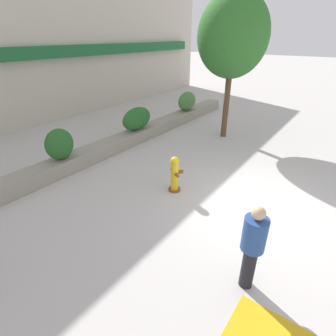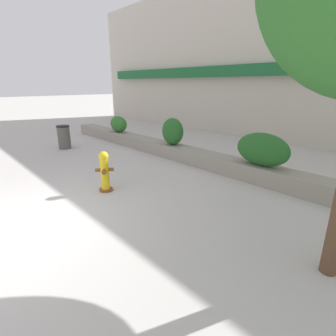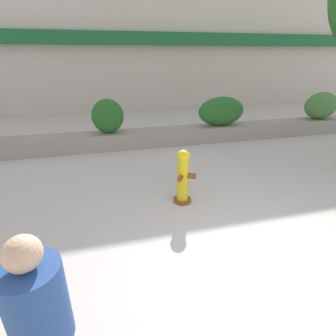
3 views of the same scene
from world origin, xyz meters
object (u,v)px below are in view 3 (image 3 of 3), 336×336
(hedge_bush_1, at_px, (108,116))
(fire_hydrant, at_px, (183,176))
(hedge_bush_2, at_px, (221,111))
(pedestrian, at_px, (43,325))
(hedge_bush_3, at_px, (321,106))

(hedge_bush_1, relative_size, fire_hydrant, 0.94)
(hedge_bush_1, height_order, hedge_bush_2, hedge_bush_1)
(hedge_bush_1, xyz_separation_m, pedestrian, (-0.70, -6.55, -0.02))
(hedge_bush_2, distance_m, fire_hydrant, 4.39)
(hedge_bush_2, height_order, fire_hydrant, hedge_bush_2)
(fire_hydrant, bearing_deg, pedestrian, -123.41)
(hedge_bush_1, bearing_deg, fire_hydrant, -71.29)
(fire_hydrant, height_order, pedestrian, pedestrian)
(hedge_bush_3, relative_size, pedestrian, 0.75)
(hedge_bush_1, distance_m, hedge_bush_3, 7.59)
(hedge_bush_3, distance_m, pedestrian, 10.56)
(fire_hydrant, bearing_deg, hedge_bush_1, 108.71)
(hedge_bush_2, bearing_deg, fire_hydrant, -123.86)
(pedestrian, bearing_deg, hedge_bush_1, 83.88)
(fire_hydrant, bearing_deg, hedge_bush_2, 56.14)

